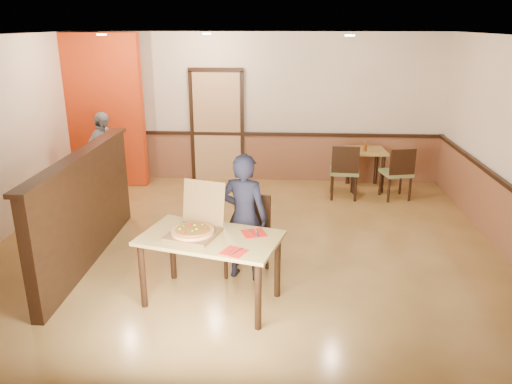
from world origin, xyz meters
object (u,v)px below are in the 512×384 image
(side_chair_left, at_px, (344,169))
(passerby, at_px, (104,156))
(diner_chair, at_px, (249,232))
(side_chair_right, at_px, (398,171))
(main_table, at_px, (211,246))
(diner, at_px, (244,217))
(side_table, at_px, (366,159))
(condiment, at_px, (365,147))
(pizza_box, at_px, (195,228))

(side_chair_left, distance_m, passerby, 4.19)
(diner_chair, relative_size, side_chair_left, 1.00)
(side_chair_right, bearing_deg, diner_chair, 37.38)
(main_table, bearing_deg, diner, 77.04)
(side_table, bearing_deg, condiment, -109.05)
(side_table, bearing_deg, side_chair_left, -126.19)
(side_table, distance_m, passerby, 4.71)
(diner, bearing_deg, passerby, -31.34)
(pizza_box, bearing_deg, main_table, -0.43)
(side_chair_left, height_order, diner, diner)
(side_chair_right, bearing_deg, condiment, -55.55)
(main_table, relative_size, pizza_box, 2.34)
(side_chair_right, distance_m, side_table, 0.78)
(main_table, xyz_separation_m, pizza_box, (-0.17, 0.05, 0.18))
(pizza_box, bearing_deg, passerby, 139.64)
(diner, relative_size, pizza_box, 2.22)
(side_chair_right, relative_size, passerby, 0.62)
(side_chair_right, relative_size, diner, 0.61)
(main_table, bearing_deg, side_chair_left, 78.20)
(main_table, distance_m, side_chair_left, 3.99)
(pizza_box, bearing_deg, side_chair_right, 66.47)
(diner, bearing_deg, side_table, -103.92)
(side_table, relative_size, condiment, 4.72)
(diner, xyz_separation_m, pizza_box, (-0.49, -0.54, 0.08))
(side_chair_left, distance_m, side_chair_right, 0.92)
(side_table, distance_m, pizza_box, 4.80)
(diner_chair, distance_m, side_chair_right, 3.69)
(diner_chair, distance_m, side_chair_left, 3.17)
(main_table, bearing_deg, pizza_box, 178.70)
(side_table, bearing_deg, pizza_box, -120.79)
(main_table, distance_m, side_chair_right, 4.49)
(side_chair_left, relative_size, pizza_box, 1.39)
(main_table, bearing_deg, passerby, 140.37)
(diner_chair, distance_m, condiment, 3.80)
(main_table, bearing_deg, diner_chair, 79.48)
(diner, height_order, pizza_box, diner)
(diner_chair, xyz_separation_m, condiment, (1.87, 3.29, 0.29))
(side_chair_left, xyz_separation_m, side_chair_right, (0.92, 0.00, -0.02))
(side_chair_right, height_order, passerby, passerby)
(side_chair_right, bearing_deg, side_table, -65.36)
(side_table, xyz_separation_m, condiment, (-0.05, -0.14, 0.25))
(pizza_box, xyz_separation_m, condiment, (2.40, 3.98, -0.04))
(side_chair_right, distance_m, diner, 3.83)
(diner, height_order, passerby, diner)
(side_chair_left, bearing_deg, diner_chair, 66.73)
(main_table, relative_size, side_chair_right, 1.74)
(condiment, bearing_deg, side_chair_right, -43.25)
(side_chair_left, distance_m, side_table, 0.77)
(diner, bearing_deg, main_table, 76.42)
(side_chair_right, height_order, pizza_box, pizza_box)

